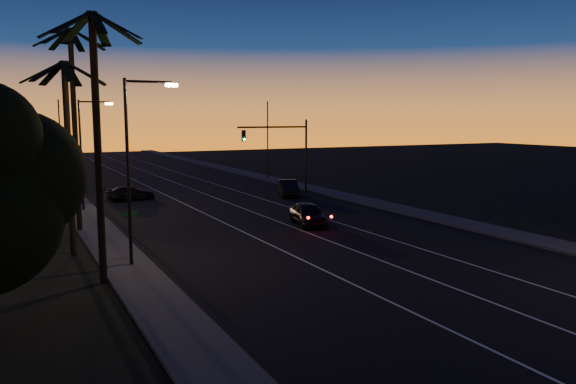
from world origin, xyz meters
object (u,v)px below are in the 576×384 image
signal_mast (284,143)px  cross_car (131,193)px  right_car (288,188)px  lead_car (308,214)px

signal_mast → cross_car: signal_mast is taller
right_car → cross_car: right_car is taller
lead_car → right_car: bearing=68.7°
cross_car → right_car: bearing=-15.3°
right_car → cross_car: size_ratio=1.06×
right_car → cross_car: bearing=164.7°
lead_car → right_car: size_ratio=1.10×
signal_mast → right_car: (-0.26, -1.36, -4.03)m
lead_car → right_car: (5.14, 13.15, -0.02)m
signal_mast → lead_car: bearing=-110.4°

